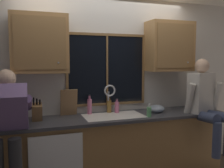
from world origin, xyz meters
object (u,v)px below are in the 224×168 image
bottle_tall_clear (117,107)px  bottle_amber_small (109,106)px  knife_block (37,112)px  soap_dispenser (149,112)px  mixing_bowl (157,109)px  person_sitting_on_counter (206,100)px  cutting_board (69,102)px  bottle_green_glass (90,106)px  person_standing (6,127)px

bottle_tall_clear → bottle_amber_small: bearing=148.8°
knife_block → soap_dispenser: knife_block is taller
bottle_amber_small → mixing_bowl: bearing=-18.0°
person_sitting_on_counter → soap_dispenser: person_sitting_on_counter is taller
mixing_bowl → soap_dispenser: bearing=-138.0°
cutting_board → soap_dispenser: bearing=-22.8°
bottle_tall_clear → soap_dispenser: bearing=-49.0°
person_sitting_on_counter → bottle_green_glass: 1.62m
mixing_bowl → bottle_amber_small: (-0.65, 0.21, 0.04)m
knife_block → person_standing: bearing=-132.8°
bottle_green_glass → bottle_amber_small: 0.29m
knife_block → bottle_green_glass: (0.70, 0.18, 0.00)m
person_standing → bottle_green_glass: (1.02, 0.52, 0.07)m
person_sitting_on_counter → soap_dispenser: 0.85m
person_sitting_on_counter → bottle_tall_clear: (-1.16, 0.43, -0.10)m
knife_block → bottle_tall_clear: bearing=6.9°
soap_dispenser → person_standing: bearing=-176.3°
person_sitting_on_counter → cutting_board: (-1.83, 0.48, -0.01)m
mixing_bowl → soap_dispenser: soap_dispenser is taller
person_standing → bottle_tall_clear: person_standing is taller
person_standing → bottle_green_glass: person_standing is taller
bottle_tall_clear → knife_block: bearing=-173.1°
person_standing → bottle_amber_small: bearing=22.3°
person_standing → soap_dispenser: person_standing is taller
person_standing → bottle_amber_small: 1.41m
person_sitting_on_counter → bottle_tall_clear: bearing=159.5°
mixing_bowl → cutting_board: bearing=170.6°
soap_dispenser → mixing_bowl: bearing=42.0°
person_standing → bottle_tall_clear: 1.48m
knife_block → mixing_bowl: knife_block is taller
person_sitting_on_counter → mixing_bowl: size_ratio=5.66×
knife_block → cutting_board: size_ratio=0.89×
knife_block → bottle_amber_small: 1.00m
mixing_bowl → soap_dispenser: 0.32m
person_sitting_on_counter → bottle_green_glass: bearing=162.8°
cutting_board → knife_block: bearing=-156.4°
knife_block → bottle_amber_small: knife_block is taller
bottle_green_glass → bottle_tall_clear: 0.39m
person_standing → bottle_green_glass: 1.14m
person_standing → bottle_tall_clear: size_ratio=7.63×
bottle_green_glass → bottle_tall_clear: size_ratio=1.31×
mixing_bowl → knife_block: bearing=179.3°
bottle_tall_clear → bottle_amber_small: size_ratio=0.91×
soap_dispenser → bottle_amber_small: bottle_amber_small is taller
knife_block → bottle_tall_clear: 1.09m
knife_block → bottle_green_glass: size_ratio=1.20×
bottle_green_glass → bottle_amber_small: bottle_green_glass is taller
bottle_tall_clear → bottle_amber_small: 0.11m
person_standing → soap_dispenser: 1.72m
cutting_board → mixing_bowl: 1.24m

